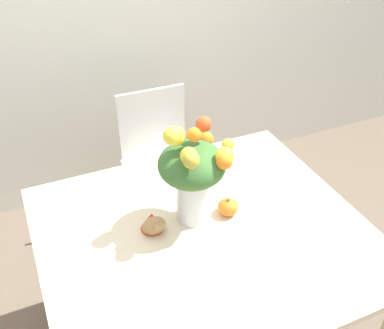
{
  "coord_description": "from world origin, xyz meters",
  "views": [
    {
      "loc": [
        -0.55,
        -1.14,
        1.99
      ],
      "look_at": [
        -0.01,
        0.09,
        1.03
      ],
      "focal_mm": 42.0,
      "sensor_mm": 36.0,
      "label": 1
    }
  ],
  "objects": [
    {
      "name": "pumpkin",
      "position": [
        0.13,
        0.06,
        0.8
      ],
      "size": [
        0.08,
        0.08,
        0.08
      ],
      "color": "orange",
      "rests_on": "dining_table"
    },
    {
      "name": "dining_chair_near_window",
      "position": [
        0.14,
        0.88,
        0.47
      ],
      "size": [
        0.43,
        0.43,
        0.89
      ],
      "rotation": [
        0.0,
        0.0,
        -0.02
      ],
      "color": "white",
      "rests_on": "ground_plane"
    },
    {
      "name": "flower_vase",
      "position": [
        -0.01,
        0.09,
        1.0
      ],
      "size": [
        0.31,
        0.26,
        0.44
      ],
      "color": "silver",
      "rests_on": "dining_table"
    },
    {
      "name": "turkey_figurine",
      "position": [
        -0.18,
        0.09,
        0.81
      ],
      "size": [
        0.09,
        0.13,
        0.08
      ],
      "color": "#A87A4C",
      "rests_on": "dining_table"
    },
    {
      "name": "dining_table",
      "position": [
        0.0,
        0.0,
        0.67
      ],
      "size": [
        1.24,
        1.11,
        0.77
      ],
      "color": "beige",
      "rests_on": "ground_plane"
    }
  ]
}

